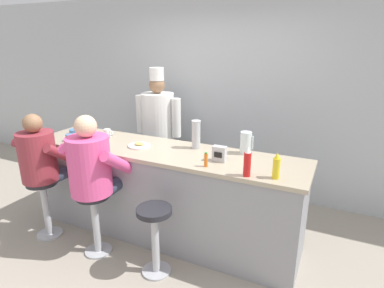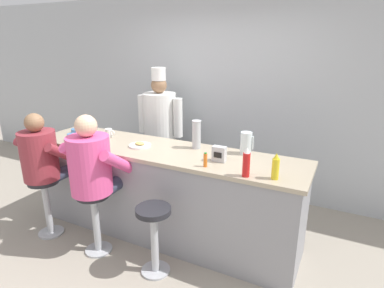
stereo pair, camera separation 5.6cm
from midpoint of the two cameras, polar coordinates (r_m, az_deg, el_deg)
ground_plane at (r=3.59m, az=-7.65°, el=-18.08°), size 20.00×20.00×0.00m
wall_back at (r=4.57m, az=4.58°, el=8.46°), size 10.00×0.06×2.70m
diner_counter at (r=3.58m, az=-4.73°, el=-8.54°), size 3.04×0.72×1.01m
ketchup_bottle_red at (r=2.71m, az=10.22°, el=-3.32°), size 0.06×0.06×0.26m
mustard_bottle_yellow at (r=2.72m, az=15.21°, el=-3.97°), size 0.06×0.06×0.23m
hot_sauce_bottle_orange at (r=2.89m, az=2.94°, el=-2.85°), size 0.03×0.03×0.13m
water_pitcher_clear at (r=3.25m, az=10.08°, el=0.15°), size 0.13×0.12×0.23m
breakfast_plate at (r=3.50m, az=-8.78°, el=-0.18°), size 0.24×0.24×0.05m
cereal_bowl at (r=4.18m, az=-19.39°, el=2.20°), size 0.14×0.14×0.06m
coffee_mug_white at (r=3.91m, az=-14.15°, el=1.95°), size 0.13×0.08×0.10m
coffee_mug_blue at (r=3.90m, az=-20.19°, el=1.18°), size 0.14×0.09×0.08m
cup_stack_steel at (r=3.36m, az=1.28°, el=1.70°), size 0.10×0.10×0.30m
napkin_dispenser_chrome at (r=3.02m, az=5.37°, el=-1.77°), size 0.13×0.08×0.15m
diner_seated_maroon at (r=3.76m, az=-24.65°, el=-2.48°), size 0.57×0.56×1.40m
diner_seated_pink at (r=3.26m, az=-16.73°, el=-4.13°), size 0.61×0.60×1.46m
empty_stool_round at (r=3.04m, az=-6.23°, el=-14.92°), size 0.32×0.32×0.68m
cook_in_whites_near at (r=4.46m, az=-5.33°, el=3.17°), size 0.69×0.44×1.76m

